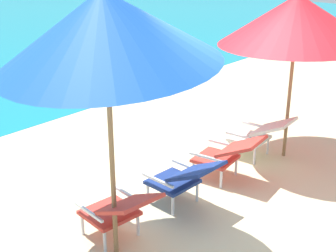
% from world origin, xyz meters
% --- Properties ---
extents(ground_plane, '(40.00, 40.00, 0.00)m').
position_xyz_m(ground_plane, '(0.00, 4.00, 0.00)').
color(ground_plane, beige).
extents(lounge_chair_far_left, '(0.62, 0.92, 0.68)m').
position_xyz_m(lounge_chair_far_left, '(-1.46, -0.10, 0.40)').
color(lounge_chair_far_left, red).
rests_on(lounge_chair_far_left, ground_plane).
extents(lounge_chair_near_left, '(0.57, 0.89, 0.68)m').
position_xyz_m(lounge_chair_near_left, '(-0.46, -0.15, 0.40)').
color(lounge_chair_near_left, navy).
rests_on(lounge_chair_near_left, ground_plane).
extents(lounge_chair_near_right, '(0.65, 0.94, 0.68)m').
position_xyz_m(lounge_chair_near_right, '(0.45, -0.15, 0.40)').
color(lounge_chair_near_right, red).
rests_on(lounge_chair_near_right, ground_plane).
extents(lounge_chair_far_right, '(0.61, 0.92, 0.68)m').
position_xyz_m(lounge_chair_far_right, '(1.34, -0.11, 0.40)').
color(lounge_chair_far_right, silver).
rests_on(lounge_chair_far_right, ground_plane).
extents(beach_umbrella_left, '(2.27, 2.23, 2.73)m').
position_xyz_m(beach_umbrella_left, '(-1.60, -0.20, 2.31)').
color(beach_umbrella_left, olive).
rests_on(beach_umbrella_left, ground_plane).
extents(beach_umbrella_right, '(2.78, 2.79, 2.39)m').
position_xyz_m(beach_umbrella_right, '(1.67, -0.34, 2.03)').
color(beach_umbrella_right, olive).
rests_on(beach_umbrella_right, ground_plane).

